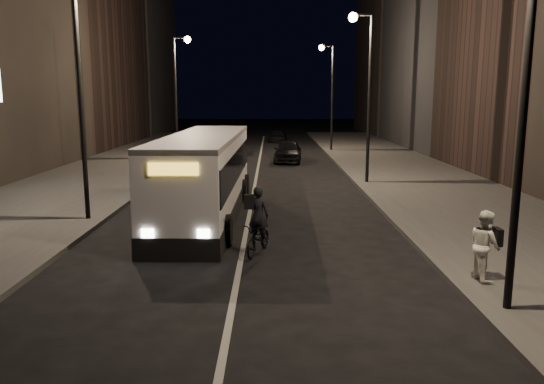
{
  "coord_description": "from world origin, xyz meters",
  "views": [
    {
      "loc": [
        0.83,
        -14.12,
        4.38
      ],
      "look_at": [
        0.85,
        1.75,
        1.5
      ],
      "focal_mm": 35.0,
      "sensor_mm": 36.0,
      "label": 1
    }
  ],
  "objects_px": {
    "streetlight_right_mid": "(365,75)",
    "cyclist_on_bicycle": "(259,232)",
    "streetlight_left_near": "(87,66)",
    "city_bus": "(205,172)",
    "car_far": "(278,136)",
    "car_near": "(288,151)",
    "streetlight_right_far": "(329,83)",
    "car_mid": "(232,144)",
    "pedestrian_woman": "(485,245)",
    "streetlight_left_far": "(179,81)",
    "streetlight_right_near": "(515,42)"
  },
  "relations": [
    {
      "from": "cyclist_on_bicycle",
      "to": "car_near",
      "type": "distance_m",
      "value": 21.28
    },
    {
      "from": "car_mid",
      "to": "car_far",
      "type": "bearing_deg",
      "value": -113.33
    },
    {
      "from": "car_mid",
      "to": "city_bus",
      "type": "bearing_deg",
      "value": 86.37
    },
    {
      "from": "streetlight_right_mid",
      "to": "cyclist_on_bicycle",
      "type": "bearing_deg",
      "value": -112.42
    },
    {
      "from": "car_mid",
      "to": "car_far",
      "type": "xyz_separation_m",
      "value": [
        3.64,
        11.09,
        -0.2
      ]
    },
    {
      "from": "streetlight_right_near",
      "to": "cyclist_on_bicycle",
      "type": "bearing_deg",
      "value": 139.04
    },
    {
      "from": "city_bus",
      "to": "car_far",
      "type": "height_order",
      "value": "city_bus"
    },
    {
      "from": "streetlight_right_far",
      "to": "city_bus",
      "type": "bearing_deg",
      "value": -106.83
    },
    {
      "from": "streetlight_right_far",
      "to": "car_far",
      "type": "xyz_separation_m",
      "value": [
        -3.86,
        9.59,
        -4.81
      ]
    },
    {
      "from": "pedestrian_woman",
      "to": "car_mid",
      "type": "xyz_separation_m",
      "value": [
        -7.94,
        28.81,
        -0.22
      ]
    },
    {
      "from": "streetlight_right_near",
      "to": "streetlight_left_far",
      "type": "height_order",
      "value": "same"
    },
    {
      "from": "streetlight_right_far",
      "to": "streetlight_left_far",
      "type": "height_order",
      "value": "same"
    },
    {
      "from": "cyclist_on_bicycle",
      "to": "car_far",
      "type": "relative_size",
      "value": 0.51
    },
    {
      "from": "city_bus",
      "to": "car_far",
      "type": "relative_size",
      "value": 2.95
    },
    {
      "from": "streetlight_right_mid",
      "to": "city_bus",
      "type": "height_order",
      "value": "streetlight_right_mid"
    },
    {
      "from": "streetlight_left_near",
      "to": "car_mid",
      "type": "height_order",
      "value": "streetlight_left_near"
    },
    {
      "from": "streetlight_right_far",
      "to": "car_near",
      "type": "bearing_deg",
      "value": -117.31
    },
    {
      "from": "cyclist_on_bicycle",
      "to": "city_bus",
      "type": "bearing_deg",
      "value": 130.97
    },
    {
      "from": "city_bus",
      "to": "car_mid",
      "type": "distance_m",
      "value": 21.44
    },
    {
      "from": "streetlight_right_near",
      "to": "car_mid",
      "type": "xyz_separation_m",
      "value": [
        -7.5,
        30.5,
        -4.6
      ]
    },
    {
      "from": "car_near",
      "to": "streetlight_right_far",
      "type": "bearing_deg",
      "value": 66.95
    },
    {
      "from": "streetlight_left_far",
      "to": "streetlight_right_mid",
      "type": "bearing_deg",
      "value": -43.16
    },
    {
      "from": "streetlight_right_mid",
      "to": "car_mid",
      "type": "distance_m",
      "value": 16.96
    },
    {
      "from": "streetlight_left_near",
      "to": "streetlight_right_mid",
      "type": "bearing_deg",
      "value": 36.88
    },
    {
      "from": "streetlight_left_far",
      "to": "car_near",
      "type": "xyz_separation_m",
      "value": [
        7.28,
        -0.56,
        -4.62
      ]
    },
    {
      "from": "cyclist_on_bicycle",
      "to": "streetlight_left_far",
      "type": "bearing_deg",
      "value": 122.83
    },
    {
      "from": "streetlight_left_far",
      "to": "car_far",
      "type": "height_order",
      "value": "streetlight_left_far"
    },
    {
      "from": "streetlight_left_far",
      "to": "cyclist_on_bicycle",
      "type": "distance_m",
      "value": 23.03
    },
    {
      "from": "streetlight_left_near",
      "to": "city_bus",
      "type": "relative_size",
      "value": 0.72
    },
    {
      "from": "streetlight_left_far",
      "to": "streetlight_left_near",
      "type": "bearing_deg",
      "value": -90.0
    },
    {
      "from": "streetlight_right_near",
      "to": "car_mid",
      "type": "relative_size",
      "value": 1.76
    },
    {
      "from": "streetlight_right_far",
      "to": "car_mid",
      "type": "xyz_separation_m",
      "value": [
        -7.5,
        -1.5,
        -4.6
      ]
    },
    {
      "from": "city_bus",
      "to": "car_near",
      "type": "bearing_deg",
      "value": 78.93
    },
    {
      "from": "cyclist_on_bicycle",
      "to": "car_near",
      "type": "xyz_separation_m",
      "value": [
        1.48,
        21.22,
        0.09
      ]
    },
    {
      "from": "pedestrian_woman",
      "to": "streetlight_right_mid",
      "type": "bearing_deg",
      "value": -4.76
    },
    {
      "from": "streetlight_right_far",
      "to": "cyclist_on_bicycle",
      "type": "distance_m",
      "value": 28.59
    },
    {
      "from": "streetlight_right_mid",
      "to": "streetlight_right_far",
      "type": "relative_size",
      "value": 1.0
    },
    {
      "from": "streetlight_right_near",
      "to": "car_far",
      "type": "distance_m",
      "value": 42.04
    },
    {
      "from": "car_mid",
      "to": "streetlight_right_far",
      "type": "bearing_deg",
      "value": -173.82
    },
    {
      "from": "streetlight_left_far",
      "to": "pedestrian_woman",
      "type": "distance_m",
      "value": 27.08
    },
    {
      "from": "city_bus",
      "to": "cyclist_on_bicycle",
      "type": "height_order",
      "value": "city_bus"
    },
    {
      "from": "car_far",
      "to": "car_near",
      "type": "bearing_deg",
      "value": -80.37
    },
    {
      "from": "streetlight_left_far",
      "to": "car_near",
      "type": "distance_m",
      "value": 8.64
    },
    {
      "from": "streetlight_right_mid",
      "to": "cyclist_on_bicycle",
      "type": "relative_size",
      "value": 4.13
    },
    {
      "from": "pedestrian_woman",
      "to": "car_far",
      "type": "relative_size",
      "value": 0.43
    },
    {
      "from": "pedestrian_woman",
      "to": "car_near",
      "type": "bearing_deg",
      "value": 2.63
    },
    {
      "from": "cyclist_on_bicycle",
      "to": "streetlight_left_near",
      "type": "bearing_deg",
      "value": 164.83
    },
    {
      "from": "streetlight_left_far",
      "to": "city_bus",
      "type": "relative_size",
      "value": 0.72
    },
    {
      "from": "cyclist_on_bicycle",
      "to": "streetlight_right_far",
      "type": "bearing_deg",
      "value": 97.99
    },
    {
      "from": "city_bus",
      "to": "car_mid",
      "type": "height_order",
      "value": "city_bus"
    }
  ]
}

